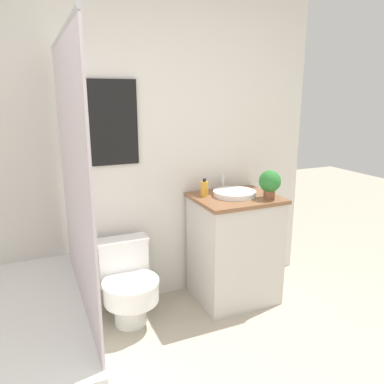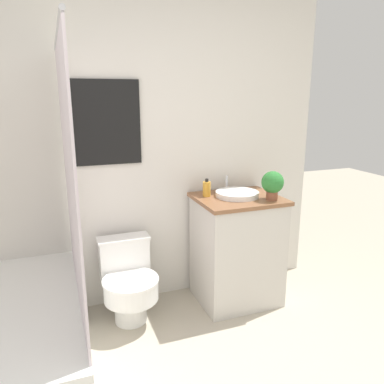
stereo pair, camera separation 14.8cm
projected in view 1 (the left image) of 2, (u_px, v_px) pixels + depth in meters
wall_back at (129, 151)px, 2.88m from camera, size 3.20×0.07×2.50m
shower_area at (37, 339)px, 2.16m from camera, size 0.61×1.42×1.98m
toilet at (128, 283)px, 2.81m from camera, size 0.41×0.53×0.61m
vanity at (234, 248)px, 3.09m from camera, size 0.66×0.57×0.89m
sink at (234, 193)px, 3.00m from camera, size 0.35×0.38×0.13m
soap_bottle at (204, 189)px, 2.98m from camera, size 0.06×0.06×0.14m
potted_plant at (270, 183)px, 2.89m from camera, size 0.17×0.17×0.22m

